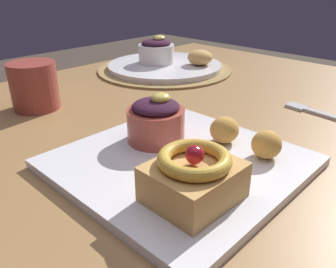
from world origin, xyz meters
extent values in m
cube|color=olive|center=(0.00, 0.00, 0.71)|extent=(1.21, 0.93, 0.04)
cylinder|color=olive|center=(0.51, 0.38, 0.34)|extent=(0.07, 0.07, 0.69)
cylinder|color=#997A47|center=(0.26, 0.27, 0.73)|extent=(0.34, 0.34, 0.00)
cube|color=white|center=(-0.08, -0.08, 0.74)|extent=(0.28, 0.28, 0.01)
cube|color=tan|center=(-0.13, -0.15, 0.76)|extent=(0.09, 0.08, 0.04)
torus|color=gold|center=(-0.13, -0.15, 0.79)|extent=(0.08, 0.08, 0.01)
sphere|color=maroon|center=(-0.13, -0.15, 0.79)|extent=(0.02, 0.02, 0.02)
cylinder|color=#B24C3D|center=(-0.06, -0.02, 0.77)|extent=(0.08, 0.08, 0.05)
ellipsoid|color=#38192D|center=(-0.06, -0.02, 0.79)|extent=(0.07, 0.07, 0.02)
ellipsoid|color=#E5CC56|center=(-0.06, -0.03, 0.80)|extent=(0.03, 0.02, 0.01)
ellipsoid|color=gold|center=(0.00, -0.16, 0.76)|extent=(0.04, 0.04, 0.04)
ellipsoid|color=gold|center=(0.00, -0.10, 0.76)|extent=(0.04, 0.04, 0.04)
cylinder|color=white|center=(0.26, 0.27, 0.74)|extent=(0.29, 0.29, 0.01)
cylinder|color=white|center=(0.25, 0.29, 0.77)|extent=(0.09, 0.09, 0.05)
ellipsoid|color=#38192D|center=(0.25, 0.29, 0.80)|extent=(0.07, 0.07, 0.02)
ellipsoid|color=#EAD666|center=(0.26, 0.29, 0.81)|extent=(0.03, 0.03, 0.01)
ellipsoid|color=tan|center=(0.31, 0.20, 0.77)|extent=(0.06, 0.06, 0.04)
cube|color=silver|center=(0.23, -0.16, 0.73)|extent=(0.02, 0.09, 0.00)
cube|color=silver|center=(0.23, -0.10, 0.73)|extent=(0.03, 0.04, 0.00)
cylinder|color=#993D33|center=(-0.10, 0.25, 0.77)|extent=(0.08, 0.08, 0.09)
camera|label=1|loc=(-0.37, -0.34, 0.96)|focal=36.96mm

